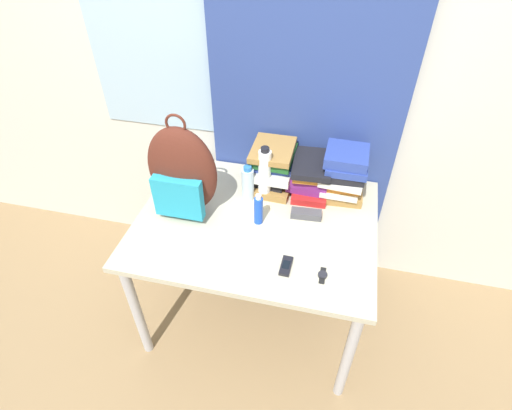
{
  "coord_description": "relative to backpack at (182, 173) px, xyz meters",
  "views": [
    {
      "loc": [
        0.33,
        -0.94,
        2.08
      ],
      "look_at": [
        0.0,
        0.45,
        0.84
      ],
      "focal_mm": 28.0,
      "sensor_mm": 36.0,
      "label": 1
    }
  ],
  "objects": [
    {
      "name": "backpack",
      "position": [
        0.0,
        0.0,
        0.0
      ],
      "size": [
        0.34,
        0.18,
        0.53
      ],
      "color": "#512319",
      "rests_on": "desk"
    },
    {
      "name": "cell_phone",
      "position": [
        0.55,
        -0.26,
        -0.22
      ],
      "size": [
        0.05,
        0.11,
        0.02
      ],
      "color": "black",
      "rests_on": "desk"
    },
    {
      "name": "water_bottle",
      "position": [
        0.28,
        0.16,
        -0.13
      ],
      "size": [
        0.06,
        0.06,
        0.2
      ],
      "color": "silver",
      "rests_on": "desk"
    },
    {
      "name": "wall_back",
      "position": [
        0.35,
        0.53,
        0.29
      ],
      "size": [
        6.0,
        0.06,
        2.5
      ],
      "color": "beige",
      "rests_on": "ground_plane"
    },
    {
      "name": "sports_bottle",
      "position": [
        0.36,
        0.19,
        -0.08
      ],
      "size": [
        0.06,
        0.06,
        0.3
      ],
      "color": "white",
      "rests_on": "desk"
    },
    {
      "name": "ground_plane",
      "position": [
        0.36,
        -0.45,
        -0.96
      ],
      "size": [
        12.0,
        12.0,
        0.0
      ],
      "primitive_type": "plane",
      "color": "#8C704C"
    },
    {
      "name": "sunscreen_bottle",
      "position": [
        0.37,
        -0.01,
        -0.15
      ],
      "size": [
        0.04,
        0.04,
        0.17
      ],
      "color": "blue",
      "rests_on": "desk"
    },
    {
      "name": "wristwatch",
      "position": [
        0.71,
        -0.27,
        -0.22
      ],
      "size": [
        0.04,
        0.09,
        0.01
      ],
      "color": "black",
      "rests_on": "desk"
    },
    {
      "name": "book_stack_center",
      "position": [
        0.58,
        0.29,
        -0.13
      ],
      "size": [
        0.22,
        0.29,
        0.19
      ],
      "color": "red",
      "rests_on": "desk"
    },
    {
      "name": "book_stack_left",
      "position": [
        0.38,
        0.3,
        -0.1
      ],
      "size": [
        0.23,
        0.28,
        0.24
      ],
      "color": "olive",
      "rests_on": "desk"
    },
    {
      "name": "curtain_blue",
      "position": [
        0.5,
        0.48,
        0.29
      ],
      "size": [
        0.99,
        0.04,
        2.5
      ],
      "color": "navy",
      "rests_on": "ground_plane"
    },
    {
      "name": "book_stack_right",
      "position": [
        0.74,
        0.3,
        -0.08
      ],
      "size": [
        0.23,
        0.27,
        0.28
      ],
      "color": "olive",
      "rests_on": "desk"
    },
    {
      "name": "desk",
      "position": [
        0.36,
        0.0,
        -0.31
      ],
      "size": [
        1.16,
        0.89,
        0.74
      ],
      "color": "#B7B299",
      "rests_on": "ground_plane"
    },
    {
      "name": "sunglasses_case",
      "position": [
        0.59,
        0.08,
        -0.21
      ],
      "size": [
        0.15,
        0.07,
        0.04
      ],
      "color": "#47474C",
      "rests_on": "desk"
    }
  ]
}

